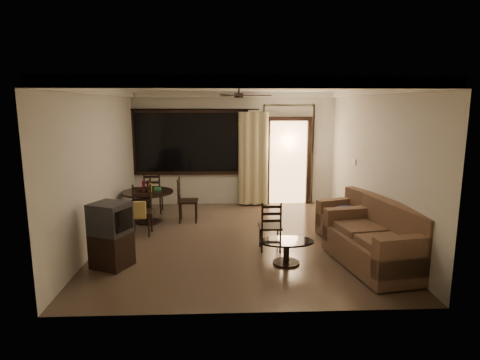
{
  "coord_description": "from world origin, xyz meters",
  "views": [
    {
      "loc": [
        -0.28,
        -7.22,
        2.48
      ],
      "look_at": [
        0.03,
        0.2,
        1.09
      ],
      "focal_mm": 30.0,
      "sensor_mm": 36.0,
      "label": 1
    }
  ],
  "objects_px": {
    "dining_chair_north": "(154,201)",
    "sofa": "(379,243)",
    "dining_table": "(148,198)",
    "dining_chair_west": "(142,210)",
    "coffee_table": "(286,248)",
    "armchair": "(349,219)",
    "side_chair": "(270,235)",
    "dining_chair_east": "(188,209)",
    "dining_chair_south": "(141,219)",
    "tv_cabinet": "(111,235)"
  },
  "relations": [
    {
      "from": "dining_chair_north",
      "to": "sofa",
      "type": "relative_size",
      "value": 0.5
    },
    {
      "from": "dining_table",
      "to": "dining_chair_west",
      "type": "bearing_deg",
      "value": -172.5
    },
    {
      "from": "dining_chair_north",
      "to": "coffee_table",
      "type": "relative_size",
      "value": 1.09
    },
    {
      "from": "armchair",
      "to": "side_chair",
      "type": "distance_m",
      "value": 1.7
    },
    {
      "from": "dining_chair_north",
      "to": "coffee_table",
      "type": "distance_m",
      "value": 4.14
    },
    {
      "from": "dining_chair_north",
      "to": "side_chair",
      "type": "distance_m",
      "value": 3.54
    },
    {
      "from": "armchair",
      "to": "coffee_table",
      "type": "relative_size",
      "value": 1.25
    },
    {
      "from": "dining_chair_east",
      "to": "dining_chair_south",
      "type": "relative_size",
      "value": 1.0
    },
    {
      "from": "dining_chair_east",
      "to": "tv_cabinet",
      "type": "bearing_deg",
      "value": 157.33
    },
    {
      "from": "dining_chair_west",
      "to": "dining_chair_east",
      "type": "distance_m",
      "value": 0.97
    },
    {
      "from": "dining_chair_west",
      "to": "armchair",
      "type": "xyz_separation_m",
      "value": [
        4.14,
        -1.15,
        0.08
      ]
    },
    {
      "from": "dining_chair_west",
      "to": "tv_cabinet",
      "type": "height_order",
      "value": "tv_cabinet"
    },
    {
      "from": "dining_table",
      "to": "side_chair",
      "type": "xyz_separation_m",
      "value": [
        2.41,
        -1.79,
        -0.28
      ]
    },
    {
      "from": "dining_chair_south",
      "to": "coffee_table",
      "type": "height_order",
      "value": "dining_chair_south"
    },
    {
      "from": "dining_chair_south",
      "to": "dining_table",
      "type": "bearing_deg",
      "value": 89.87
    },
    {
      "from": "dining_chair_west",
      "to": "tv_cabinet",
      "type": "bearing_deg",
      "value": -0.78
    },
    {
      "from": "dining_chair_east",
      "to": "coffee_table",
      "type": "distance_m",
      "value": 3.01
    },
    {
      "from": "dining_chair_east",
      "to": "coffee_table",
      "type": "height_order",
      "value": "dining_chair_east"
    },
    {
      "from": "tv_cabinet",
      "to": "sofa",
      "type": "xyz_separation_m",
      "value": [
        4.14,
        -0.16,
        -0.13
      ]
    },
    {
      "from": "sofa",
      "to": "armchair",
      "type": "height_order",
      "value": "sofa"
    },
    {
      "from": "coffee_table",
      "to": "side_chair",
      "type": "height_order",
      "value": "side_chair"
    },
    {
      "from": "dining_chair_south",
      "to": "sofa",
      "type": "distance_m",
      "value": 4.36
    },
    {
      "from": "dining_chair_north",
      "to": "sofa",
      "type": "xyz_separation_m",
      "value": [
        4.03,
        -3.36,
        0.1
      ]
    },
    {
      "from": "dining_chair_south",
      "to": "dining_chair_north",
      "type": "relative_size",
      "value": 1.0
    },
    {
      "from": "dining_chair_south",
      "to": "sofa",
      "type": "bearing_deg",
      "value": -24.44
    },
    {
      "from": "dining_table",
      "to": "side_chair",
      "type": "bearing_deg",
      "value": -36.56
    },
    {
      "from": "sofa",
      "to": "coffee_table",
      "type": "height_order",
      "value": "sofa"
    },
    {
      "from": "dining_table",
      "to": "armchair",
      "type": "relative_size",
      "value": 1.0
    },
    {
      "from": "dining_table",
      "to": "armchair",
      "type": "distance_m",
      "value": 4.17
    },
    {
      "from": "armchair",
      "to": "side_chair",
      "type": "relative_size",
      "value": 1.24
    },
    {
      "from": "dining_chair_west",
      "to": "side_chair",
      "type": "bearing_deg",
      "value": 54.08
    },
    {
      "from": "armchair",
      "to": "side_chair",
      "type": "bearing_deg",
      "value": -176.84
    },
    {
      "from": "sofa",
      "to": "side_chair",
      "type": "xyz_separation_m",
      "value": [
        -1.6,
        0.79,
        -0.12
      ]
    },
    {
      "from": "dining_chair_north",
      "to": "armchair",
      "type": "relative_size",
      "value": 0.88
    },
    {
      "from": "dining_chair_east",
      "to": "dining_chair_south",
      "type": "bearing_deg",
      "value": 135.7
    },
    {
      "from": "dining_chair_west",
      "to": "sofa",
      "type": "relative_size",
      "value": 0.5
    },
    {
      "from": "dining_table",
      "to": "dining_chair_north",
      "type": "distance_m",
      "value": 0.83
    },
    {
      "from": "sofa",
      "to": "armchair",
      "type": "distance_m",
      "value": 1.41
    },
    {
      "from": "dining_table",
      "to": "dining_chair_east",
      "type": "xyz_separation_m",
      "value": [
        0.83,
        0.02,
        -0.25
      ]
    },
    {
      "from": "dining_table",
      "to": "dining_chair_north",
      "type": "relative_size",
      "value": 1.14
    },
    {
      "from": "sofa",
      "to": "dining_chair_east",
      "type": "bearing_deg",
      "value": 130.72
    },
    {
      "from": "dining_chair_east",
      "to": "dining_chair_south",
      "type": "xyz_separation_m",
      "value": [
        -0.82,
        -0.87,
        0.02
      ]
    },
    {
      "from": "dining_chair_west",
      "to": "tv_cabinet",
      "type": "distance_m",
      "value": 2.41
    },
    {
      "from": "sofa",
      "to": "side_chair",
      "type": "height_order",
      "value": "sofa"
    },
    {
      "from": "side_chair",
      "to": "tv_cabinet",
      "type": "bearing_deg",
      "value": 13.41
    },
    {
      "from": "dining_table",
      "to": "dining_chair_south",
      "type": "bearing_deg",
      "value": -88.97
    },
    {
      "from": "dining_chair_west",
      "to": "coffee_table",
      "type": "bearing_deg",
      "value": 47.65
    },
    {
      "from": "dining_table",
      "to": "dining_chair_south",
      "type": "relative_size",
      "value": 1.14
    },
    {
      "from": "dining_chair_north",
      "to": "coffee_table",
      "type": "xyz_separation_m",
      "value": [
        2.62,
        -3.2,
        -0.03
      ]
    },
    {
      "from": "dining_chair_west",
      "to": "dining_chair_north",
      "type": "distance_m",
      "value": 0.81
    }
  ]
}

